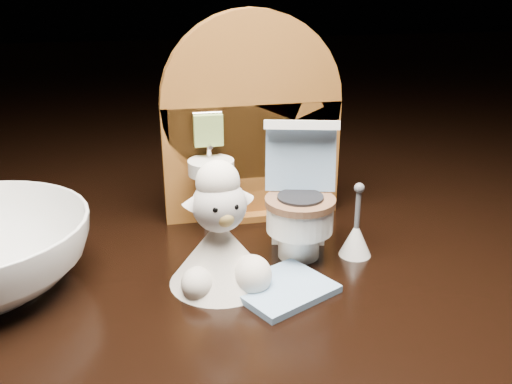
# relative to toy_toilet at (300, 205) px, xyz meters

# --- Properties ---
(backdrop_panel) EXTENTS (0.13, 0.05, 0.15)m
(backdrop_panel) POSITION_rel_toy_toilet_xyz_m (-0.02, 0.06, 0.03)
(backdrop_panel) COLOR brown
(backdrop_panel) RESTS_ON ground
(toy_toilet) EXTENTS (0.05, 0.06, 0.09)m
(toy_toilet) POSITION_rel_toy_toilet_xyz_m (0.00, 0.00, 0.00)
(toy_toilet) COLOR white
(toy_toilet) RESTS_ON ground
(bath_mat) EXTENTS (0.07, 0.06, 0.00)m
(bath_mat) POSITION_rel_toy_toilet_xyz_m (-0.02, -0.05, -0.03)
(bath_mat) COLOR #7A9EC3
(bath_mat) RESTS_ON ground
(toilet_brush) EXTENTS (0.02, 0.02, 0.05)m
(toilet_brush) POSITION_rel_toy_toilet_xyz_m (0.03, -0.01, -0.02)
(toilet_brush) COLOR white
(toilet_brush) RESTS_ON ground
(plush_lamb) EXTENTS (0.06, 0.06, 0.08)m
(plush_lamb) POSITION_rel_toy_toilet_xyz_m (-0.06, -0.03, -0.01)
(plush_lamb) COLOR silver
(plush_lamb) RESTS_ON ground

